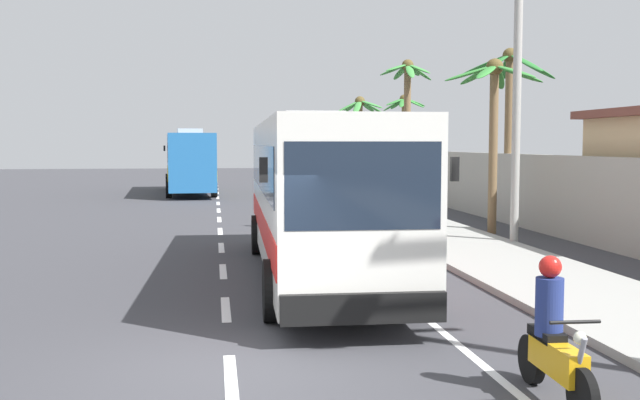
{
  "coord_description": "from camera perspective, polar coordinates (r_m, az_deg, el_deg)",
  "views": [
    {
      "loc": [
        -0.18,
        -9.51,
        2.93
      ],
      "look_at": [
        2.13,
        6.4,
        1.7
      ],
      "focal_mm": 41.05,
      "sensor_mm": 36.0,
      "label": 1
    }
  ],
  "objects": [
    {
      "name": "ground_plane",
      "position": [
        9.96,
        -7.03,
        -12.78
      ],
      "size": [
        160.0,
        160.0,
        0.0
      ],
      "primitive_type": "plane",
      "color": "#3A3A3F"
    },
    {
      "name": "sidewalk_kerb",
      "position": [
        20.92,
        11.34,
        -3.57
      ],
      "size": [
        3.2,
        90.0,
        0.14
      ],
      "primitive_type": "cube",
      "color": "#999993",
      "rests_on": "ground"
    },
    {
      "name": "lane_markings",
      "position": [
        24.12,
        -2.78,
        -2.59
      ],
      "size": [
        3.48,
        71.0,
        0.01
      ],
      "color": "white",
      "rests_on": "ground"
    },
    {
      "name": "boundary_wall",
      "position": [
        25.92,
        16.34,
        0.58
      ],
      "size": [
        0.24,
        60.0,
        2.58
      ],
      "primitive_type": "cube",
      "color": "#9E998E",
      "rests_on": "ground"
    },
    {
      "name": "coach_bus_foreground",
      "position": [
        16.13,
        -0.24,
        0.75
      ],
      "size": [
        3.07,
        11.73,
        3.67
      ],
      "color": "silver",
      "rests_on": "ground"
    },
    {
      "name": "coach_bus_far_lane",
      "position": [
        43.78,
        -10.16,
        3.06
      ],
      "size": [
        3.45,
        11.32,
        3.79
      ],
      "color": "#2366A8",
      "rests_on": "ground"
    },
    {
      "name": "motorcycle_beside_bus",
      "position": [
        8.9,
        17.74,
        -10.56
      ],
      "size": [
        0.56,
        1.96,
        1.66
      ],
      "color": "black",
      "rests_on": "ground"
    },
    {
      "name": "utility_pole_mid",
      "position": [
        21.9,
        15.15,
        10.62
      ],
      "size": [
        1.95,
        0.24,
        10.44
      ],
      "color": "#9E9E99",
      "rests_on": "ground"
    },
    {
      "name": "palm_nearest",
      "position": [
        35.25,
        6.82,
        7.32
      ],
      "size": [
        2.59,
        2.59,
        6.93
      ],
      "color": "brown",
      "rests_on": "ground"
    },
    {
      "name": "palm_second",
      "position": [
        39.99,
        3.15,
        5.85
      ],
      "size": [
        3.1,
        2.96,
        5.52
      ],
      "color": "brown",
      "rests_on": "ground"
    },
    {
      "name": "palm_third",
      "position": [
        28.15,
        14.5,
        7.57
      ],
      "size": [
        3.81,
        4.02,
        6.46
      ],
      "color": "brown",
      "rests_on": "ground"
    },
    {
      "name": "palm_fourth",
      "position": [
        43.87,
        6.55,
        6.04
      ],
      "size": [
        2.74,
        2.63,
        5.86
      ],
      "color": "brown",
      "rests_on": "ground"
    },
    {
      "name": "palm_farthest",
      "position": [
        24.54,
        13.39,
        7.22
      ],
      "size": [
        3.34,
        3.2,
        5.69
      ],
      "color": "brown",
      "rests_on": "ground"
    }
  ]
}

